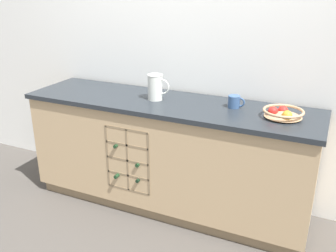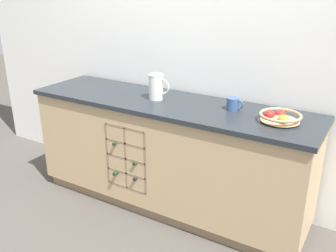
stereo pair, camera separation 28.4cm
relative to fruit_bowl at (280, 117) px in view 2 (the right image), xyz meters
The scene contains 6 objects.
ground_plane 1.24m from the fruit_bowl, behind, with size 14.00×14.00×0.00m, color #4C4742.
back_wall 0.97m from the fruit_bowl, 156.96° to the left, with size 4.59×0.06×2.55m, color white.
kitchen_island 0.95m from the fruit_bowl, behind, with size 2.23×0.62×0.88m.
fruit_bowl is the anchor object (origin of this frame).
white_pitcher 0.94m from the fruit_bowl, behind, with size 0.17×0.12×0.19m.
ceramic_mug 0.35m from the fruit_bowl, 167.78° to the left, with size 0.12×0.08×0.09m.
Camera 2 is at (1.36, -2.28, 1.73)m, focal length 40.00 mm.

